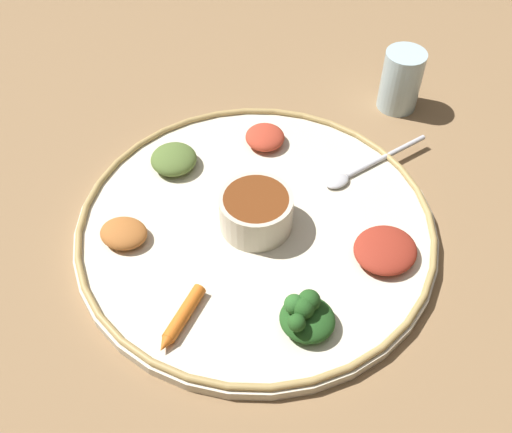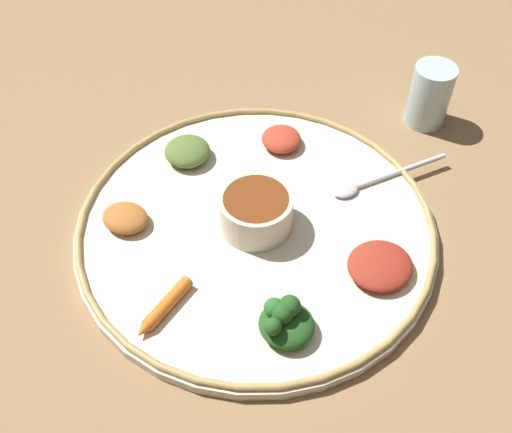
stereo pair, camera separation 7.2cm
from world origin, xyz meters
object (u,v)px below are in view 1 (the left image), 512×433
at_px(center_bowl, 256,211).
at_px(greens_pile, 306,315).
at_px(spoon, 361,169).
at_px(drinking_glass, 400,84).
at_px(carrot_near_spoon, 182,318).

xyz_separation_m(center_bowl, greens_pile, (-0.14, -0.04, -0.01)).
distance_m(spoon, drinking_glass, 0.17).
bearing_deg(greens_pile, center_bowl, 16.37).
bearing_deg(greens_pile, carrot_near_spoon, 84.16).
bearing_deg(drinking_glass, center_bowl, 135.69).
height_order(center_bowl, greens_pile, center_bowl).
bearing_deg(center_bowl, drinking_glass, -44.31).
relative_size(spoon, drinking_glass, 1.71).
relative_size(center_bowl, greens_pile, 1.10).
distance_m(center_bowl, carrot_near_spoon, 0.16).
height_order(center_bowl, spoon, center_bowl).
bearing_deg(spoon, carrot_near_spoon, 132.48).
xyz_separation_m(carrot_near_spoon, drinking_glass, (0.36, -0.31, 0.02)).
distance_m(center_bowl, spoon, 0.17).
bearing_deg(drinking_glass, greens_pile, 153.82).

